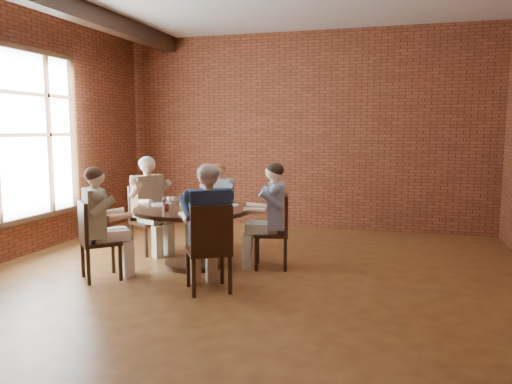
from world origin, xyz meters
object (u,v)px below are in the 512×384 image
(diner_b, at_px, (218,206))
(diner_a, at_px, (271,216))
(chair_c, at_px, (147,216))
(diner_e, at_px, (208,228))
(chair_d, at_px, (93,237))
(smartphone, at_px, (219,210))
(dining_table, at_px, (193,225))
(chair_e, at_px, (210,245))
(diner_d, at_px, (100,224))
(diner_c, at_px, (150,205))
(chair_b, at_px, (220,214))
(chair_a, at_px, (278,228))

(diner_b, bearing_deg, diner_a, -42.75)
(chair_c, relative_size, diner_e, 0.69)
(chair_c, bearing_deg, chair_d, -147.62)
(chair_d, bearing_deg, smartphone, -104.75)
(dining_table, xyz_separation_m, chair_e, (0.59, -0.93, -0.01))
(chair_d, bearing_deg, diner_a, -104.32)
(diner_b, relative_size, chair_d, 1.34)
(chair_c, relative_size, smartphone, 6.12)
(diner_e, distance_m, smartphone, 0.74)
(dining_table, distance_m, chair_c, 1.08)
(diner_b, relative_size, diner_d, 0.95)
(diner_c, xyz_separation_m, chair_d, (-0.01, -1.35, -0.17))
(dining_table, height_order, chair_c, chair_c)
(dining_table, distance_m, diner_c, 1.00)
(chair_c, xyz_separation_m, chair_d, (0.07, -1.39, -0.01))
(dining_table, relative_size, diner_c, 1.08)
(chair_d, height_order, smartphone, chair_d)
(chair_b, bearing_deg, diner_a, -44.96)
(chair_b, distance_m, smartphone, 1.37)
(chair_c, height_order, diner_c, diner_c)
(chair_b, relative_size, smartphone, 5.72)
(chair_a, xyz_separation_m, chair_b, (-1.10, 0.90, -0.02))
(diner_d, distance_m, chair_e, 1.41)
(dining_table, bearing_deg, chair_c, 150.52)
(diner_a, height_order, chair_b, diner_a)
(diner_e, bearing_deg, chair_d, -32.19)
(diner_c, xyz_separation_m, diner_e, (1.40, -1.34, 0.01))
(chair_b, relative_size, diner_b, 0.72)
(chair_c, bearing_deg, smartphone, -86.57)
(diner_b, distance_m, chair_c, 1.03)
(diner_b, bearing_deg, dining_table, -90.00)
(chair_b, height_order, chair_e, chair_e)
(chair_c, distance_m, smartphone, 1.51)
(dining_table, height_order, chair_a, chair_a)
(dining_table, bearing_deg, diner_e, -57.50)
(diner_d, bearing_deg, diner_b, -66.81)
(diner_e, height_order, smartphone, diner_e)
(diner_d, xyz_separation_m, diner_e, (1.35, -0.05, 0.03))
(diner_a, xyz_separation_m, diner_b, (-1.02, 0.85, -0.04))
(dining_table, relative_size, diner_e, 1.07)
(chair_a, distance_m, diner_a, 0.17)
(chair_e, height_order, diner_e, diner_e)
(chair_b, bearing_deg, diner_c, -144.06)
(chair_b, distance_m, diner_b, 0.15)
(diner_d, relative_size, chair_e, 1.36)
(chair_a, distance_m, chair_b, 1.42)
(chair_a, distance_m, chair_c, 2.00)
(diner_c, bearing_deg, chair_e, -104.79)
(diner_a, bearing_deg, dining_table, -90.00)
(dining_table, relative_size, diner_a, 1.11)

